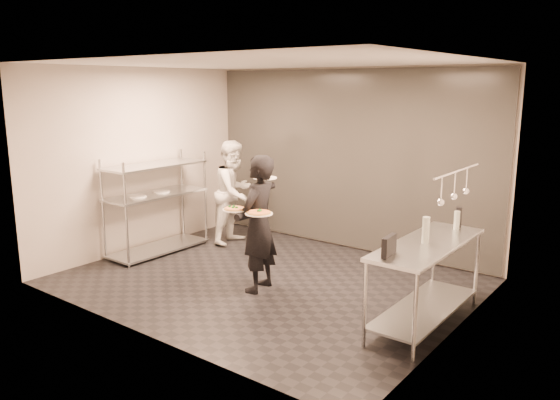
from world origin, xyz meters
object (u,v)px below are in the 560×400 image
Objects in this scene: pos_monitor at (389,246)px; bottle_green at (426,230)px; chef at (234,192)px; salad_plate at (265,177)px; prep_counter at (426,269)px; bottle_dark at (458,217)px; bottle_clear at (457,220)px; waiter at (258,224)px; pizza_plate_far at (259,213)px; pass_rack at (157,203)px; pizza_plate_near at (235,209)px.

bottle_green reaches higher than pos_monitor.
salad_plate is at bearing -133.45° from chef.
salad_plate is (-2.18, -0.02, 0.77)m from prep_counter.
bottle_dark is at bearing 20.26° from salad_plate.
salad_plate is (1.55, -1.12, 0.56)m from chef.
pos_monitor is at bearing -97.49° from bottle_clear.
pizza_plate_far is at bearing 30.97° from waiter.
bottle_clear reaches higher than prep_counter.
salad_plate is at bearing -0.39° from pass_rack.
salad_plate is (-0.31, 0.50, 0.34)m from pizza_plate_far.
pizza_plate_near is 1.05× the size of bottle_green.
bottle_green is at bearing -114.68° from chef.
prep_counter is 0.44m from bottle_green.
pizza_plate_near is at bearing 170.57° from pos_monitor.
bottle_dark is at bearing 10.43° from pass_rack.
bottle_clear is (0.07, 0.72, -0.03)m from bottle_green.
pass_rack is at bearing 179.45° from bottle_green.
prep_counter is 0.79m from bottle_clear.
waiter is 2.34m from bottle_clear.
pizza_plate_far is 2.27m from bottle_clear.
bottle_green reaches higher than pizza_plate_far.
pass_rack is 0.94× the size of waiter.
prep_counter is at bearing -92.12° from bottle_dark.
waiter is 6.14× the size of bottle_green.
salad_plate reaches higher than pizza_plate_near.
chef is 5.46× the size of salad_plate.
waiter is at bearing -171.70° from prep_counter.
waiter is at bearing -7.50° from pass_rack.
waiter reaches higher than chef.
bottle_dark is (1.90, 1.31, -0.02)m from pizza_plate_far.
bottle_clear is 0.92× the size of bottle_dark.
prep_counter is 1.05× the size of waiter.
chef is 1.99m from salad_plate.
chef reaches higher than bottle_clear.
pizza_plate_far is at bearing -148.41° from bottle_clear.
bottle_clear reaches higher than pizza_plate_far.
waiter reaches higher than prep_counter.
pizza_plate_far is at bearing -58.01° from salad_plate.
chef is at bearing 163.57° from prep_counter.
prep_counter is 2.33m from pizza_plate_near.
pass_rack reaches higher than pos_monitor.
pizza_plate_near is (-2.22, -0.55, 0.44)m from prep_counter.
chef reaches higher than salad_plate.
pass_rack is 0.96× the size of chef.
bottle_green is at bearing 14.21° from pizza_plate_far.
pos_monitor is 1.16× the size of bottle_dark.
pos_monitor is at bearing -123.68° from chef.
bottle_clear is 0.13m from bottle_dark.
bottle_dark is (2.21, 0.82, -0.36)m from salad_plate.
pass_rack is 0.89× the size of prep_counter.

